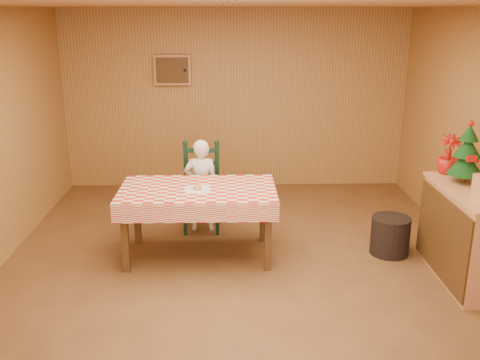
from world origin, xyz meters
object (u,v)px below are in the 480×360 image
at_px(shelf_unit, 467,235).
at_px(seated_child, 201,185).
at_px(dining_table, 198,195).
at_px(storage_bin, 390,236).
at_px(christmas_tree, 467,155).
at_px(ladder_chair, 202,189).

bearing_deg(shelf_unit, seated_child, 153.20).
height_order(dining_table, storage_bin, dining_table).
distance_m(dining_table, christmas_tree, 2.73).
bearing_deg(storage_bin, ladder_chair, 159.13).
bearing_deg(christmas_tree, dining_table, 172.34).
bearing_deg(shelf_unit, ladder_chair, 152.23).
xyz_separation_m(dining_table, storage_bin, (2.09, -0.01, -0.48)).
xyz_separation_m(dining_table, shelf_unit, (2.65, -0.61, -0.22)).
height_order(ladder_chair, storage_bin, ladder_chair).
bearing_deg(christmas_tree, seated_child, 157.73).
distance_m(shelf_unit, storage_bin, 0.86).
distance_m(seated_child, shelf_unit, 2.97).
height_order(shelf_unit, christmas_tree, christmas_tree).
xyz_separation_m(ladder_chair, shelf_unit, (2.65, -1.39, -0.04)).
distance_m(dining_table, shelf_unit, 2.72).
height_order(dining_table, shelf_unit, shelf_unit).
height_order(ladder_chair, seated_child, seated_child).
distance_m(dining_table, storage_bin, 2.14).
xyz_separation_m(ladder_chair, storage_bin, (2.09, -0.80, -0.29)).
distance_m(dining_table, ladder_chair, 0.81).
bearing_deg(dining_table, christmas_tree, -7.66).
distance_m(seated_child, christmas_tree, 2.94).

